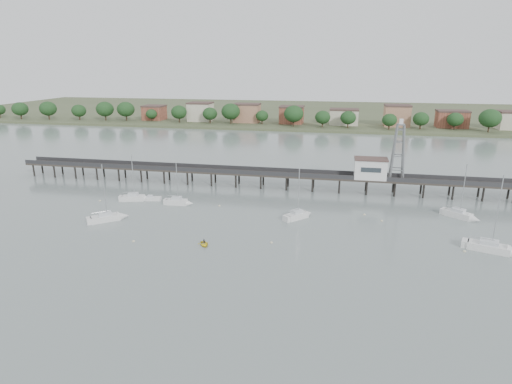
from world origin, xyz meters
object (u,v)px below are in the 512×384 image
lattice_tower (398,152)px  yellow_dinghy (204,245)px  white_tender (153,199)px  pier (275,174)px  sailboat_d (498,249)px  sailboat_a (111,217)px  sailboat_c (300,215)px  sailboat_b (180,202)px  sailboat_e (463,216)px  sailboat_f (138,198)px

lattice_tower → yellow_dinghy: 57.12m
lattice_tower → white_tender: 62.65m
pier → sailboat_d: 56.96m
white_tender → sailboat_a: bearing=-110.5°
sailboat_c → white_tender: size_ratio=2.97×
pier → sailboat_b: 27.71m
lattice_tower → sailboat_b: lattice_tower is taller
sailboat_e → sailboat_f: bearing=-140.9°
sailboat_d → white_tender: size_ratio=3.83×
pier → yellow_dinghy: size_ratio=51.84×
pier → sailboat_f: 36.41m
sailboat_d → white_tender: sailboat_d is taller
sailboat_f → white_tender: bearing=-2.0°
lattice_tower → sailboat_a: (-62.34, -31.89, -10.46)m
sailboat_b → sailboat_d: (65.91, -14.50, -0.02)m
white_tender → yellow_dinghy: bearing=-57.7°
white_tender → pier: bearing=22.4°
sailboat_f → white_tender: sailboat_f is taller
sailboat_f → sailboat_d: bearing=-26.3°
sailboat_b → sailboat_e: size_ratio=0.86×
lattice_tower → sailboat_c: (-22.25, -22.40, -10.45)m
pier → sailboat_a: bearing=-134.0°
sailboat_d → sailboat_e: bearing=114.4°
lattice_tower → sailboat_f: size_ratio=1.29×
sailboat_d → lattice_tower: bearing=132.5°
pier → lattice_tower: (31.50, 0.00, 7.31)m
sailboat_f → sailboat_b: bearing=-20.2°
sailboat_d → yellow_dinghy: 53.41m
lattice_tower → yellow_dinghy: lattice_tower is taller
sailboat_a → sailboat_f: (-0.71, 13.98, 0.01)m
lattice_tower → sailboat_c: 33.26m
pier → sailboat_b: size_ratio=13.65×
pier → yellow_dinghy: pier is taller
sailboat_a → sailboat_c: sailboat_a is taller
lattice_tower → white_tender: lattice_tower is taller
pier → white_tender: (-27.84, -17.06, -3.34)m
lattice_tower → sailboat_a: size_ratio=1.17×
sailboat_c → lattice_tower: bearing=-2.7°
sailboat_c → sailboat_a: bearing=145.4°
pier → sailboat_e: 47.23m
pier → sailboat_f: (-31.54, -17.91, -3.15)m
sailboat_b → sailboat_a: (-10.90, -12.91, -0.01)m
sailboat_a → sailboat_f: size_ratio=1.10×
sailboat_f → sailboat_a: bearing=-102.0°
pier → yellow_dinghy: (-6.93, -40.77, -3.79)m
sailboat_e → sailboat_f: 75.92m
pier → white_tender: pier is taller
pier → sailboat_a: size_ratio=11.36×
sailboat_b → lattice_tower: bearing=17.5°
sailboat_d → sailboat_f: (-77.51, 15.58, 0.02)m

